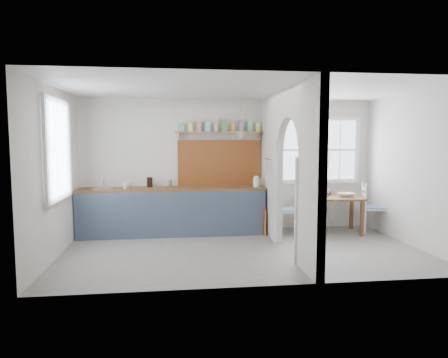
{
  "coord_description": "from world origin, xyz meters",
  "views": [
    {
      "loc": [
        -1.11,
        -6.26,
        1.78
      ],
      "look_at": [
        -0.28,
        0.29,
        1.15
      ],
      "focal_mm": 32.0,
      "sensor_mm": 36.0,
      "label": 1
    }
  ],
  "objects": [
    {
      "name": "mug_b",
      "position": [
        -2.0,
        1.42,
        0.95
      ],
      "size": [
        0.15,
        0.15,
        0.11
      ],
      "primitive_type": "imported",
      "rotation": [
        0.0,
        0.0,
        0.12
      ],
      "color": "white",
      "rests_on": "counter"
    },
    {
      "name": "kitchen_window",
      "position": [
        -2.87,
        0.0,
        1.65
      ],
      "size": [
        0.1,
        1.16,
        1.5
      ],
      "primitive_type": null,
      "color": "white",
      "rests_on": "walls"
    },
    {
      "name": "floor",
      "position": [
        0.0,
        0.0,
        0.0
      ],
      "size": [
        5.8,
        3.2,
        0.01
      ],
      "primitive_type": "cube",
      "color": "gray",
      "rests_on": "ground"
    },
    {
      "name": "chair_right",
      "position": [
        2.79,
        1.03,
        0.49
      ],
      "size": [
        0.56,
        0.56,
        0.98
      ],
      "primitive_type": null,
      "rotation": [
        0.0,
        0.0,
        1.26
      ],
      "color": "white",
      "rests_on": "floor"
    },
    {
      "name": "walls",
      "position": [
        0.0,
        0.0,
        1.3
      ],
      "size": [
        5.81,
        3.21,
        2.6
      ],
      "color": "silver",
      "rests_on": "floor"
    },
    {
      "name": "shelf",
      "position": [
        -0.21,
        1.49,
        2.01
      ],
      "size": [
        1.75,
        0.2,
        0.21
      ],
      "color": "#966744",
      "rests_on": "walls"
    },
    {
      "name": "mug_a",
      "position": [
        -2.01,
        1.25,
        0.94
      ],
      "size": [
        0.1,
        0.1,
        0.09
      ],
      "primitive_type": "imported",
      "rotation": [
        0.0,
        0.0,
        0.02
      ],
      "color": "silver",
      "rests_on": "counter"
    },
    {
      "name": "nook_window",
      "position": [
        1.8,
        1.56,
        1.6
      ],
      "size": [
        1.76,
        0.1,
        1.3
      ],
      "primitive_type": null,
      "color": "white",
      "rests_on": "walls"
    },
    {
      "name": "dining_table",
      "position": [
        1.93,
        1.1,
        0.35
      ],
      "size": [
        1.21,
        0.89,
        0.7
      ],
      "primitive_type": null,
      "rotation": [
        0.0,
        0.0,
        -0.13
      ],
      "color": "brown",
      "rests_on": "floor"
    },
    {
      "name": "backsplash",
      "position": [
        -0.2,
        1.58,
        1.35
      ],
      "size": [
        1.65,
        0.03,
        0.9
      ],
      "primitive_type": "cube",
      "color": "brown",
      "rests_on": "walls"
    },
    {
      "name": "partition",
      "position": [
        0.7,
        0.06,
        1.45
      ],
      "size": [
        0.12,
        3.2,
        2.6
      ],
      "color": "silver",
      "rests_on": "floor"
    },
    {
      "name": "kettle",
      "position": [
        0.47,
        1.25,
        1.0
      ],
      "size": [
        0.2,
        0.17,
        0.21
      ],
      "primitive_type": null,
      "rotation": [
        0.0,
        0.0,
        0.23
      ],
      "color": "white",
      "rests_on": "counter"
    },
    {
      "name": "jar",
      "position": [
        -1.19,
        1.44,
        0.97
      ],
      "size": [
        0.09,
        0.09,
        0.14
      ],
      "primitive_type": "cylinder",
      "rotation": [
        0.0,
        0.0,
        -0.05
      ],
      "color": "olive",
      "rests_on": "counter"
    },
    {
      "name": "sink",
      "position": [
        -2.43,
        1.3,
        0.89
      ],
      "size": [
        0.4,
        0.4,
        0.02
      ],
      "primitive_type": "cylinder",
      "color": "silver",
      "rests_on": "counter"
    },
    {
      "name": "counter",
      "position": [
        -1.13,
        1.33,
        0.46
      ],
      "size": [
        3.5,
        0.6,
        0.9
      ],
      "color": "brown",
      "rests_on": "floor"
    },
    {
      "name": "ceiling",
      "position": [
        0.0,
        0.0,
        2.6
      ],
      "size": [
        5.8,
        3.2,
        0.01
      ],
      "primitive_type": "cube",
      "color": "silver",
      "rests_on": "walls"
    },
    {
      "name": "bowl",
      "position": [
        2.21,
        1.05,
        0.74
      ],
      "size": [
        0.39,
        0.39,
        0.07
      ],
      "primitive_type": "imported",
      "rotation": [
        0.0,
        0.0,
        0.33
      ],
      "color": "white",
      "rests_on": "dining_table"
    },
    {
      "name": "chair_left",
      "position": [
        1.1,
        1.19,
        0.46
      ],
      "size": [
        0.45,
        0.45,
        0.91
      ],
      "primitive_type": null,
      "rotation": [
        0.0,
        0.0,
        -1.66
      ],
      "color": "white",
      "rests_on": "floor"
    },
    {
      "name": "towel_orange",
      "position": [
        0.58,
        0.92,
        0.25
      ],
      "size": [
        0.02,
        0.03,
        0.51
      ],
      "primitive_type": "cube",
      "color": "orange",
      "rests_on": "counter"
    },
    {
      "name": "plate",
      "position": [
        1.6,
        1.02,
        0.71
      ],
      "size": [
        0.25,
        0.25,
        0.02
      ],
      "primitive_type": "cylinder",
      "rotation": [
        0.0,
        0.0,
        0.25
      ],
      "color": "black",
      "rests_on": "dining_table"
    },
    {
      "name": "table_cup",
      "position": [
        1.77,
        0.98,
        0.76
      ],
      "size": [
        0.13,
        0.13,
        0.11
      ],
      "primitive_type": "imported",
      "rotation": [
        0.0,
        0.0,
        0.14
      ],
      "color": "slate",
      "rests_on": "dining_table"
    },
    {
      "name": "utensil_rail",
      "position": [
        0.61,
        0.9,
        1.45
      ],
      "size": [
        0.02,
        0.5,
        0.02
      ],
      "primitive_type": "cylinder",
      "rotation": [
        1.57,
        0.0,
        0.0
      ],
      "color": "silver",
      "rests_on": "partition"
    },
    {
      "name": "knife_block",
      "position": [
        -1.57,
        1.46,
        0.99
      ],
      "size": [
        0.12,
        0.14,
        0.19
      ],
      "primitive_type": "cube",
      "rotation": [
        0.0,
        0.0,
        0.28
      ],
      "color": "black",
      "rests_on": "counter"
    },
    {
      "name": "towel_magenta",
      "position": [
        0.58,
        0.98,
        0.28
      ],
      "size": [
        0.02,
        0.03,
        0.59
      ],
      "primitive_type": "cube",
      "color": "#B91752",
      "rests_on": "counter"
    },
    {
      "name": "vase",
      "position": [
        1.92,
        1.3,
        0.8
      ],
      "size": [
        0.21,
        0.21,
        0.19
      ],
      "primitive_type": "imported",
      "rotation": [
        0.0,
        0.0,
        -0.17
      ],
      "color": "#694574",
      "rests_on": "dining_table"
    },
    {
      "name": "pendant_lamp",
      "position": [
        0.15,
        1.15,
        1.88
      ],
      "size": [
        0.26,
        0.26,
        0.16
      ],
      "primitive_type": "cone",
      "color": "beige",
      "rests_on": "ceiling"
    }
  ]
}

